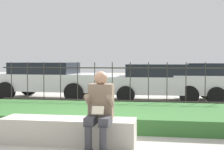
{
  "coord_description": "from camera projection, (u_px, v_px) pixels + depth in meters",
  "views": [
    {
      "loc": [
        1.38,
        -5.0,
        1.39
      ],
      "look_at": [
        0.11,
        2.89,
        1.02
      ],
      "focal_mm": 50.0,
      "sensor_mm": 36.0,
      "label": 1
    }
  ],
  "objects": [
    {
      "name": "stone_bench",
      "position": [
        69.0,
        132.0,
        5.23
      ],
      "size": [
        2.25,
        0.56,
        0.43
      ],
      "color": "#B7B2A3",
      "rests_on": "ground_plane"
    },
    {
      "name": "iron_fence",
      "position": [
        112.0,
        85.0,
        8.78
      ],
      "size": [
        6.58,
        0.03,
        1.35
      ],
      "color": "#332D28",
      "rests_on": "ground_plane"
    },
    {
      "name": "car_parked_center",
      "position": [
        167.0,
        81.0,
        10.68
      ],
      "size": [
        4.6,
        2.09,
        1.27
      ],
      "rotation": [
        0.0,
        0.0,
        0.03
      ],
      "color": "silver",
      "rests_on": "ground_plane"
    },
    {
      "name": "car_parked_left",
      "position": [
        48.0,
        79.0,
        11.39
      ],
      "size": [
        4.1,
        2.06,
        1.32
      ],
      "rotation": [
        0.0,
        0.0,
        -0.05
      ],
      "color": "silver",
      "rests_on": "ground_plane"
    },
    {
      "name": "ground_plane",
      "position": [
        78.0,
        144.0,
        5.22
      ],
      "size": [
        60.0,
        60.0,
        0.0
      ],
      "primitive_type": "plane",
      "color": "#A8A399"
    },
    {
      "name": "person_seated_reader",
      "position": [
        100.0,
        108.0,
        4.81
      ],
      "size": [
        0.42,
        0.73,
        1.22
      ],
      "color": "black",
      "rests_on": "ground_plane"
    },
    {
      "name": "grass_berm",
      "position": [
        101.0,
        115.0,
        7.13
      ],
      "size": [
        8.58,
        2.48,
        0.3
      ],
      "color": "#33662D",
      "rests_on": "ground_plane"
    }
  ]
}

